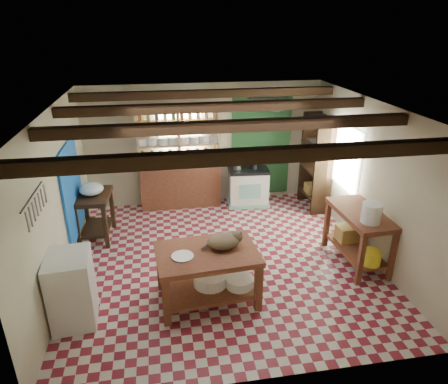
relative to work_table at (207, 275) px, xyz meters
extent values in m
cube|color=maroon|center=(0.39, 0.97, -0.41)|extent=(5.00, 5.00, 0.02)
cube|color=#4F4F55|center=(0.39, 0.97, 2.20)|extent=(5.00, 5.00, 0.02)
cube|color=beige|center=(0.39, 3.47, 0.90)|extent=(5.00, 0.04, 2.60)
cube|color=beige|center=(0.39, -1.53, 0.90)|extent=(5.00, 0.04, 2.60)
cube|color=beige|center=(-2.11, 0.97, 0.90)|extent=(0.04, 5.00, 2.60)
cube|color=beige|center=(2.89, 0.97, 0.90)|extent=(0.04, 5.00, 2.60)
cube|color=#352112|center=(0.39, 0.97, 2.08)|extent=(5.00, 3.80, 0.15)
cube|color=blue|center=(-2.08, 1.87, 0.70)|extent=(0.04, 1.40, 1.60)
cube|color=#1C4723|center=(1.64, 3.44, 0.85)|extent=(1.30, 0.04, 2.30)
cube|color=silver|center=(-0.11, 3.45, 1.30)|extent=(0.90, 0.02, 0.80)
cube|color=silver|center=(2.87, 1.97, 1.00)|extent=(0.02, 1.30, 1.20)
cube|color=black|center=(-2.05, -0.23, 1.38)|extent=(0.06, 0.90, 0.28)
cube|color=black|center=(1.64, 3.02, 1.78)|extent=(0.86, 0.12, 0.36)
cube|color=tan|center=(-0.16, 3.28, 0.70)|extent=(1.70, 0.34, 2.20)
cube|color=#352112|center=(2.67, 2.77, 0.60)|extent=(0.40, 0.86, 2.00)
cube|color=brown|center=(0.00, 0.00, 0.00)|extent=(1.48, 1.05, 0.80)
cube|color=silver|center=(1.30, 3.12, 0.02)|extent=(0.89, 0.63, 0.83)
cube|color=#352112|center=(-1.81, 2.12, 0.04)|extent=(0.65, 0.91, 0.88)
cube|color=white|center=(-1.83, -0.14, 0.10)|extent=(0.60, 0.70, 0.99)
cube|color=brown|center=(2.57, 0.56, 0.07)|extent=(0.70, 1.33, 0.94)
ellipsoid|color=#7C6548|center=(0.25, 0.07, 0.50)|extent=(0.53, 0.45, 0.21)
cylinder|color=#98989F|center=(-0.35, -0.08, 0.41)|extent=(0.33, 0.33, 0.02)
cylinder|color=white|center=(0.05, 0.05, -0.10)|extent=(0.53, 0.53, 0.17)
cylinder|color=white|center=(0.46, -0.06, -0.12)|extent=(0.43, 0.43, 0.14)
cylinder|color=#98989F|center=(1.05, 3.13, 0.53)|extent=(0.19, 0.19, 0.20)
cylinder|color=black|center=(1.40, 3.11, 0.53)|extent=(0.17, 0.17, 0.20)
ellipsoid|color=white|center=(-1.81, 2.12, 0.59)|extent=(0.45, 0.45, 0.21)
cylinder|color=white|center=(2.54, 0.21, 0.69)|extent=(0.31, 0.31, 0.30)
cube|color=#B08D47|center=(2.56, 0.86, -0.02)|extent=(0.38, 0.31, 0.26)
cylinder|color=yellow|center=(2.59, 0.11, -0.04)|extent=(0.31, 0.31, 0.22)
camera|label=1|loc=(-0.56, -4.74, 3.37)|focal=32.00mm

